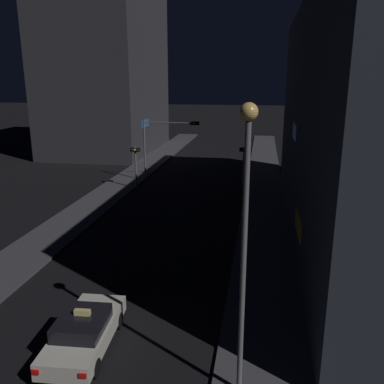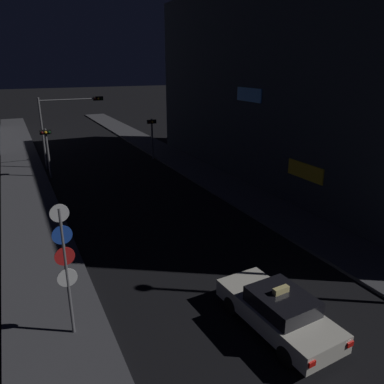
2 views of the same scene
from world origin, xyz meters
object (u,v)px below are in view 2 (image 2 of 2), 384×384
Objects in this scene: traffic_light_left_kerb at (47,143)px; sign_pole_left at (65,261)px; traffic_light_right_kerb at (152,131)px; traffic_light_overhead at (66,117)px; taxi at (278,310)px.

traffic_light_left_kerb is 0.86× the size of sign_pole_left.
traffic_light_overhead is at bearing 175.32° from traffic_light_right_kerb.
taxi is at bearing -23.26° from sign_pole_left.
sign_pole_left is (-6.01, 2.59, 1.96)m from taxi.
traffic_light_overhead reaches higher than sign_pole_left.
taxi is 6.83m from sign_pole_left.
traffic_light_overhead reaches higher than traffic_light_right_kerb.
sign_pole_left reaches higher than taxi.
traffic_light_left_kerb is at bearing 102.30° from taxi.
traffic_light_left_kerb is at bearing 85.84° from sign_pole_left.
taxi is 0.79× the size of traffic_light_overhead.
traffic_light_right_kerb is at bearing 79.37° from taxi.
traffic_light_overhead is at bearing 81.39° from sign_pole_left.
traffic_light_overhead is at bearing 96.48° from taxi.
traffic_light_left_kerb is at bearing -123.76° from traffic_light_overhead.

